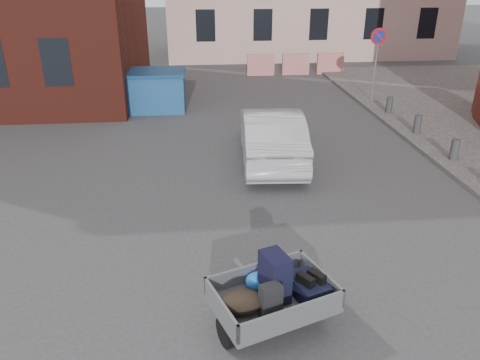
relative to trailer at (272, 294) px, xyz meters
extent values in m
plane|color=#38383A|center=(-0.26, 2.28, -0.61)|extent=(120.00, 120.00, 0.00)
cylinder|color=gray|center=(5.74, 11.78, 0.81)|extent=(0.07, 0.07, 2.60)
cylinder|color=red|center=(5.74, 11.76, 1.86)|extent=(0.60, 0.03, 0.60)
cylinder|color=navy|center=(5.74, 11.74, 1.86)|extent=(0.44, 0.03, 0.44)
cylinder|color=#3A3A3D|center=(5.74, 5.68, -0.21)|extent=(0.22, 0.22, 0.55)
cylinder|color=#3A3A3D|center=(5.74, 7.88, -0.21)|extent=(0.22, 0.22, 0.55)
cylinder|color=#3A3A3D|center=(5.74, 10.08, -0.21)|extent=(0.22, 0.22, 0.55)
cube|color=red|center=(2.24, 17.28, -0.11)|extent=(1.30, 0.18, 1.00)
cube|color=red|center=(3.94, 17.28, -0.11)|extent=(1.30, 0.18, 1.00)
cube|color=red|center=(5.64, 17.28, -0.11)|extent=(1.30, 0.18, 1.00)
cylinder|color=black|center=(-0.67, -0.24, -0.39)|extent=(0.24, 0.45, 0.44)
cylinder|color=black|center=(0.69, 0.25, -0.39)|extent=(0.24, 0.45, 0.44)
cube|color=slate|center=(0.01, 0.00, -0.15)|extent=(1.88, 1.58, 0.08)
cube|color=slate|center=(-0.72, -0.26, 0.03)|extent=(0.41, 1.05, 0.28)
cube|color=slate|center=(0.74, 0.27, 0.03)|extent=(0.41, 1.05, 0.28)
cube|color=slate|center=(-0.17, 0.50, 0.03)|extent=(1.52, 0.58, 0.28)
cube|color=slate|center=(0.19, -0.49, 0.03)|extent=(1.52, 0.58, 0.28)
cube|color=slate|center=(-0.30, 0.85, -0.21)|extent=(0.31, 0.69, 0.06)
cube|color=black|center=(0.04, 0.07, 0.24)|extent=(0.44, 0.53, 0.70)
cube|color=black|center=(0.51, 0.08, 0.02)|extent=(0.58, 0.70, 0.25)
ellipsoid|color=black|center=(-0.44, -0.21, 0.07)|extent=(0.69, 0.54, 0.36)
cube|color=black|center=(-0.07, -0.29, 0.13)|extent=(0.32, 0.26, 0.48)
ellipsoid|color=blue|center=(-0.16, 0.32, 0.01)|extent=(0.44, 0.41, 0.24)
cube|color=black|center=(0.46, 0.01, 0.21)|extent=(0.24, 0.28, 0.13)
cube|color=black|center=(0.63, 0.07, 0.21)|extent=(0.24, 0.28, 0.13)
cube|color=#1E5391|center=(-2.94, 11.74, 0.04)|extent=(3.26, 1.66, 1.30)
cube|color=navy|center=(-2.94, 11.74, 0.74)|extent=(3.37, 1.77, 0.11)
imported|color=#ABADB3|center=(1.01, 6.43, 0.10)|extent=(1.77, 4.40, 1.42)
camera|label=1|loc=(-0.95, -5.14, 4.09)|focal=35.00mm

